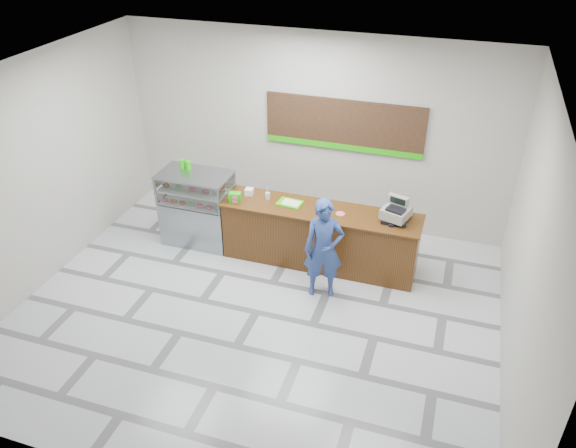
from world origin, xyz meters
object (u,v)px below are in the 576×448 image
(display_case, at_px, (197,208))
(serving_tray, at_px, (290,203))
(customer, at_px, (324,249))
(sales_counter, at_px, (320,237))
(cash_register, at_px, (396,212))

(display_case, relative_size, serving_tray, 3.10)
(display_case, distance_m, customer, 2.60)
(sales_counter, relative_size, customer, 1.99)
(display_case, bearing_deg, sales_counter, 0.01)
(display_case, relative_size, cash_register, 2.64)
(display_case, height_order, serving_tray, display_case)
(display_case, bearing_deg, customer, -17.15)
(cash_register, relative_size, customer, 0.31)
(serving_tray, bearing_deg, cash_register, 6.78)
(cash_register, height_order, serving_tray, cash_register)
(sales_counter, xyz_separation_m, cash_register, (1.19, 0.06, 0.65))
(customer, bearing_deg, sales_counter, 93.01)
(sales_counter, xyz_separation_m, customer, (0.26, -0.77, 0.30))
(customer, bearing_deg, serving_tray, 118.68)
(display_case, xyz_separation_m, cash_register, (3.41, 0.06, 0.49))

